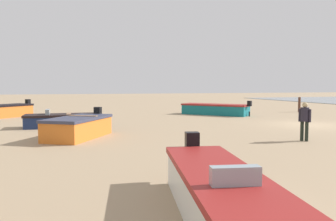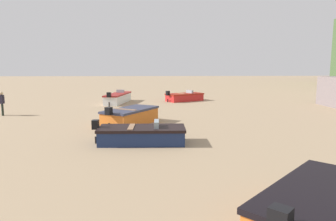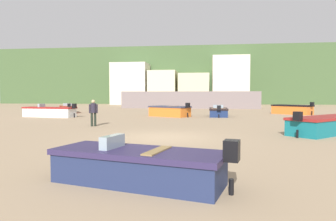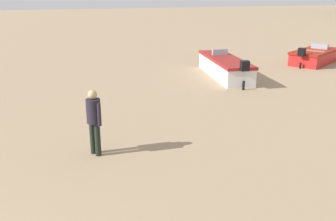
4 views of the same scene
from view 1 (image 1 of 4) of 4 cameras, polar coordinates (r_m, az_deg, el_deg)
ground_plane at (r=21.74m, az=22.34°, el=-2.23°), size 160.00×160.00×0.00m
boat_orange_0 at (r=27.66m, az=-25.42°, el=-0.04°), size 3.82×3.81×1.25m
boat_white_1 at (r=6.04m, az=8.57°, el=-13.80°), size 5.11×2.10×1.19m
boat_navy_4 at (r=19.92m, az=-17.46°, el=-1.58°), size 1.68×4.07×1.04m
boat_orange_5 at (r=15.62m, az=-14.64°, el=-2.70°), size 4.00×3.30×1.25m
boat_teal_6 at (r=27.28m, az=7.86°, el=0.19°), size 4.99×4.75×1.17m
mooring_post_near_water at (r=32.11m, az=21.01°, el=0.93°), size 0.21×0.21×1.30m
beach_walker_foreground at (r=15.28m, az=21.78°, el=-1.20°), size 0.51×0.46×1.62m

